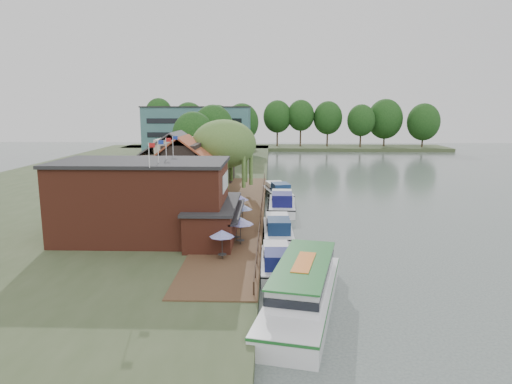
{
  "coord_description": "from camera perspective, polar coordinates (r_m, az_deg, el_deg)",
  "views": [
    {
      "loc": [
        -4.26,
        -41.58,
        12.96
      ],
      "look_at": [
        -6.0,
        12.0,
        3.0
      ],
      "focal_mm": 32.0,
      "sensor_mm": 36.0,
      "label": 1
    }
  ],
  "objects": [
    {
      "name": "swan",
      "position": [
        32.71,
        2.94,
        -12.41
      ],
      "size": [
        0.44,
        0.44,
        0.44
      ],
      "primitive_type": "sphere",
      "color": "white",
      "rests_on": "ground"
    },
    {
      "name": "bank_tree_0",
      "position": [
        86.78,
        -7.79,
        6.24
      ],
      "size": [
        8.03,
        8.03,
        11.26
      ],
      "primitive_type": null,
      "color": "#143811",
      "rests_on": "land_bank"
    },
    {
      "name": "umbrella_1",
      "position": [
        40.09,
        -1.95,
        -4.92
      ],
      "size": [
        2.34,
        2.34,
        2.38
      ],
      "primitive_type": null,
      "color": "navy",
      "rests_on": "quay_deck"
    },
    {
      "name": "umbrella_4",
      "position": [
        48.66,
        -2.69,
        -2.16
      ],
      "size": [
        2.03,
        2.03,
        2.38
      ],
      "primitive_type": null,
      "color": "navy",
      "rests_on": "quay_deck"
    },
    {
      "name": "tour_boat",
      "position": [
        30.2,
        5.77,
        -11.76
      ],
      "size": [
        6.83,
        14.57,
        3.07
      ],
      "primitive_type": null,
      "rotation": [
        0.0,
        0.0,
        -0.21
      ],
      "color": "silver",
      "rests_on": "ground"
    },
    {
      "name": "bank_tree_4",
      "position": [
        126.89,
        -4.37,
        7.47
      ],
      "size": [
        6.46,
        6.46,
        10.53
      ],
      "primitive_type": null,
      "color": "#143811",
      "rests_on": "land_bank"
    },
    {
      "name": "cottage_c",
      "position": [
        75.61,
        -5.57,
        4.62
      ],
      "size": [
        7.6,
        7.6,
        8.5
      ],
      "primitive_type": null,
      "color": "black",
      "rests_on": "land_bank"
    },
    {
      "name": "quay_deck",
      "position": [
        53.07,
        -2.23,
        -2.45
      ],
      "size": [
        6.0,
        50.0,
        0.1
      ],
      "primitive_type": "cube",
      "color": "#47301E",
      "rests_on": "land_bank"
    },
    {
      "name": "willow",
      "position": [
        61.28,
        -4.01,
        4.18
      ],
      "size": [
        8.6,
        8.6,
        10.43
      ],
      "primitive_type": null,
      "color": "#476B2D",
      "rests_on": "land_bank"
    },
    {
      "name": "cruiser_2",
      "position": [
        57.86,
        3.26,
        -1.09
      ],
      "size": [
        3.67,
        10.88,
        2.66
      ],
      "primitive_type": null,
      "rotation": [
        0.0,
        0.0,
        -0.02
      ],
      "color": "white",
      "rests_on": "ground"
    },
    {
      "name": "cottage_a",
      "position": [
        57.13,
        -9.0,
        2.64
      ],
      "size": [
        8.6,
        7.6,
        8.5
      ],
      "primitive_type": null,
      "color": "black",
      "rests_on": "land_bank"
    },
    {
      "name": "bank_tree_3",
      "position": [
        121.16,
        -1.75,
        7.96
      ],
      "size": [
        8.69,
        8.69,
        13.1
      ],
      "primitive_type": null,
      "color": "#143811",
      "rests_on": "land_bank"
    },
    {
      "name": "umbrella_3",
      "position": [
        45.76,
        -1.68,
        -2.97
      ],
      "size": [
        1.98,
        1.98,
        2.38
      ],
      "primitive_type": null,
      "color": "navy",
      "rests_on": "quay_deck"
    },
    {
      "name": "cruiser_0",
      "position": [
        36.92,
        2.56,
        -8.28
      ],
      "size": [
        3.08,
        9.0,
        2.13
      ],
      "primitive_type": null,
      "rotation": [
        0.0,
        0.0,
        0.02
      ],
      "color": "silver",
      "rests_on": "ground"
    },
    {
      "name": "hotel_block",
      "position": [
        113.13,
        -7.22,
        7.5
      ],
      "size": [
        25.4,
        12.4,
        12.3
      ],
      "primitive_type": null,
      "color": "#38666B",
      "rests_on": "land_bank"
    },
    {
      "name": "quay_rail",
      "position": [
        53.34,
        0.7,
        -1.88
      ],
      "size": [
        0.2,
        49.0,
        1.0
      ],
      "primitive_type": null,
      "color": "black",
      "rests_on": "land_bank"
    },
    {
      "name": "bank_tree_1",
      "position": [
        91.81,
        -5.35,
        6.93
      ],
      "size": [
        8.24,
        8.24,
        12.55
      ],
      "primitive_type": null,
      "color": "#143811",
      "rests_on": "land_bank"
    },
    {
      "name": "ground",
      "position": [
        43.76,
        7.41,
        -6.79
      ],
      "size": [
        260.0,
        260.0,
        0.0
      ],
      "primitive_type": "plane",
      "color": "#48534F",
      "rests_on": "ground"
    },
    {
      "name": "umbrella_2",
      "position": [
        41.12,
        -2.5,
        -4.53
      ],
      "size": [
        2.1,
        2.1,
        2.38
      ],
      "primitive_type": null,
      "color": "navy",
      "rests_on": "quay_deck"
    },
    {
      "name": "land_bank",
      "position": [
        81.75,
        -16.52,
        1.32
      ],
      "size": [
        50.0,
        140.0,
        1.0
      ],
      "primitive_type": "cube",
      "color": "#384728",
      "rests_on": "ground"
    },
    {
      "name": "umbrella_0",
      "position": [
        36.4,
        -4.26,
        -6.55
      ],
      "size": [
        2.01,
        2.01,
        2.38
      ],
      "primitive_type": null,
      "color": "#1B2498",
      "rests_on": "quay_deck"
    },
    {
      "name": "bank_tree_2",
      "position": [
        99.54,
        -5.04,
        6.66
      ],
      "size": [
        6.48,
        6.48,
        10.64
      ],
      "primitive_type": null,
      "color": "#143811",
      "rests_on": "land_bank"
    },
    {
      "name": "cottage_b",
      "position": [
        67.45,
        -9.93,
        3.8
      ],
      "size": [
        9.6,
        8.6,
        8.5
      ],
      "primitive_type": null,
      "color": "beige",
      "rests_on": "land_bank"
    },
    {
      "name": "cruiser_3",
      "position": [
        66.44,
        2.72,
        0.33
      ],
      "size": [
        5.28,
        10.47,
        2.43
      ],
      "primitive_type": null,
      "rotation": [
        0.0,
        0.0,
        0.21
      ],
      "color": "white",
      "rests_on": "ground"
    },
    {
      "name": "cruiser_1",
      "position": [
        46.06,
        2.75,
        -4.3
      ],
      "size": [
        3.45,
        9.88,
        2.37
      ],
      "primitive_type": null,
      "rotation": [
        0.0,
        0.0,
        0.03
      ],
      "color": "white",
      "rests_on": "ground"
    },
    {
      "name": "bank_tree_5",
      "position": [
        137.56,
        -3.63,
        7.91
      ],
      "size": [
        7.64,
        7.64,
        11.49
      ],
      "primitive_type": null,
      "color": "#143811",
      "rests_on": "land_bank"
    },
    {
      "name": "pub",
      "position": [
        42.55,
        -11.41,
        -0.95
      ],
      "size": [
        20.0,
        11.0,
        7.3
      ],
      "primitive_type": null,
      "color": "maroon",
      "rests_on": "land_bank"
    },
    {
      "name": "umbrella_5",
      "position": [
        50.41,
        -2.05,
        -1.7
      ],
      "size": [
        2.0,
        2.0,
        2.38
      ],
      "primitive_type": null,
      "color": "#221C9A",
      "rests_on": "quay_deck"
    }
  ]
}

